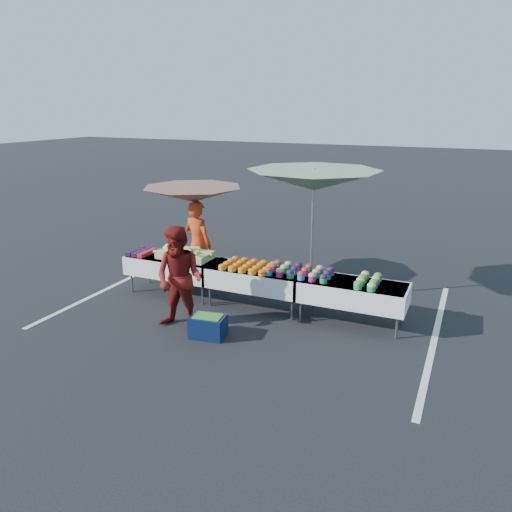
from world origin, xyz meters
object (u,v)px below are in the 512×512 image
at_px(umbrella_left, 193,195).
at_px(umbrella_right, 314,181).
at_px(vendor, 198,244).
at_px(storage_bin, 208,326).
at_px(table_left, 173,265).
at_px(table_right, 352,292).
at_px(customer, 180,279).
at_px(table_center, 256,278).

bearing_deg(umbrella_left, umbrella_right, 2.29).
relative_size(vendor, storage_bin, 2.99).
height_order(table_left, umbrella_left, umbrella_left).
bearing_deg(vendor, storage_bin, 136.60).
xyz_separation_m(table_left, umbrella_right, (2.60, 0.80, 1.72)).
bearing_deg(umbrella_left, table_left, -96.69).
distance_m(table_right, customer, 2.93).
distance_m(table_right, vendor, 3.41).
bearing_deg(table_right, umbrella_left, 168.76).
bearing_deg(customer, umbrella_left, 112.02).
distance_m(table_right, umbrella_right, 2.15).
height_order(table_center, customer, customer).
xyz_separation_m(table_center, vendor, (-1.55, 0.55, 0.32)).
relative_size(table_center, storage_bin, 3.07).
bearing_deg(table_left, customer, -53.08).
bearing_deg(umbrella_right, vendor, -173.92).
xyz_separation_m(umbrella_left, storage_bin, (1.51, -2.16, -1.70)).
bearing_deg(table_center, storage_bin, -98.02).
relative_size(table_left, table_right, 1.00).
xyz_separation_m(table_center, umbrella_right, (0.80, 0.80, 1.72)).
bearing_deg(customer, table_center, 57.60).
xyz_separation_m(table_left, table_center, (1.80, 0.00, 0.00)).
height_order(table_center, storage_bin, table_center).
height_order(umbrella_left, storage_bin, umbrella_left).
xyz_separation_m(table_left, umbrella_left, (0.08, 0.70, 1.30)).
xyz_separation_m(table_left, table_right, (3.60, 0.00, 0.00)).
height_order(vendor, umbrella_left, umbrella_left).
xyz_separation_m(table_center, table_right, (1.80, 0.00, 0.00)).
height_order(table_right, umbrella_right, umbrella_right).
distance_m(table_left, storage_bin, 2.20).
height_order(vendor, storage_bin, vendor).
bearing_deg(table_center, vendor, 160.41).
relative_size(table_left, umbrella_right, 0.60).
bearing_deg(storage_bin, table_center, 74.06).
bearing_deg(table_center, umbrella_right, 45.00).
distance_m(customer, umbrella_left, 2.47).
bearing_deg(storage_bin, table_right, 28.18).
bearing_deg(umbrella_right, umbrella_left, -177.71).
bearing_deg(vendor, umbrella_right, -160.96).
bearing_deg(umbrella_right, customer, -126.23).
bearing_deg(customer, storage_bin, -12.96).
distance_m(table_center, table_right, 1.80).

